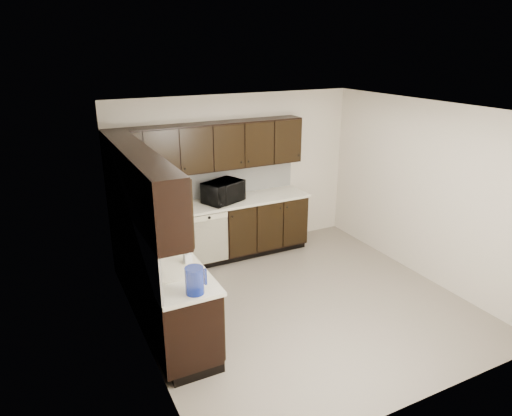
% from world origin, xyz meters
% --- Properties ---
extents(floor, '(4.00, 4.00, 0.00)m').
position_xyz_m(floor, '(0.00, 0.00, 0.00)').
color(floor, gray).
rests_on(floor, ground).
extents(ceiling, '(4.00, 4.00, 0.00)m').
position_xyz_m(ceiling, '(0.00, 0.00, 2.50)').
color(ceiling, white).
rests_on(ceiling, wall_back).
extents(wall_back, '(4.00, 0.02, 2.50)m').
position_xyz_m(wall_back, '(0.00, 2.00, 1.25)').
color(wall_back, beige).
rests_on(wall_back, floor).
extents(wall_left, '(0.02, 4.00, 2.50)m').
position_xyz_m(wall_left, '(-2.00, 0.00, 1.25)').
color(wall_left, beige).
rests_on(wall_left, floor).
extents(wall_right, '(0.02, 4.00, 2.50)m').
position_xyz_m(wall_right, '(2.00, 0.00, 1.25)').
color(wall_right, beige).
rests_on(wall_right, floor).
extents(wall_front, '(4.00, 0.02, 2.50)m').
position_xyz_m(wall_front, '(0.00, -2.00, 1.25)').
color(wall_front, beige).
rests_on(wall_front, floor).
extents(lower_cabinets, '(3.00, 2.80, 0.90)m').
position_xyz_m(lower_cabinets, '(-1.01, 1.11, 0.41)').
color(lower_cabinets, black).
rests_on(lower_cabinets, floor).
extents(countertop, '(3.03, 2.83, 0.04)m').
position_xyz_m(countertop, '(-1.01, 1.11, 0.92)').
color(countertop, silver).
rests_on(countertop, lower_cabinets).
extents(backsplash, '(3.00, 2.80, 0.48)m').
position_xyz_m(backsplash, '(-1.22, 1.32, 1.18)').
color(backsplash, white).
rests_on(backsplash, countertop).
extents(upper_cabinets, '(3.00, 2.80, 0.70)m').
position_xyz_m(upper_cabinets, '(-1.10, 1.20, 1.77)').
color(upper_cabinets, black).
rests_on(upper_cabinets, wall_back).
extents(dishwasher, '(0.58, 0.04, 0.78)m').
position_xyz_m(dishwasher, '(-0.70, 1.41, 0.55)').
color(dishwasher, beige).
rests_on(dishwasher, lower_cabinets).
extents(sink, '(0.54, 0.82, 0.42)m').
position_xyz_m(sink, '(-1.68, -0.01, 0.88)').
color(sink, beige).
rests_on(sink, countertop).
extents(microwave, '(0.69, 0.59, 0.32)m').
position_xyz_m(microwave, '(-0.36, 1.67, 1.10)').
color(microwave, black).
rests_on(microwave, countertop).
extents(soap_bottle_a, '(0.09, 0.09, 0.18)m').
position_xyz_m(soap_bottle_a, '(-1.51, -0.07, 1.03)').
color(soap_bottle_a, gray).
rests_on(soap_bottle_a, countertop).
extents(soap_bottle_b, '(0.13, 0.13, 0.27)m').
position_xyz_m(soap_bottle_b, '(-1.87, 0.49, 1.08)').
color(soap_bottle_b, gray).
rests_on(soap_bottle_b, countertop).
extents(toaster_oven, '(0.39, 0.34, 0.20)m').
position_xyz_m(toaster_oven, '(-1.75, 1.77, 1.04)').
color(toaster_oven, silver).
rests_on(toaster_oven, countertop).
extents(storage_bin, '(0.44, 0.33, 0.17)m').
position_xyz_m(storage_bin, '(-1.71, 1.03, 1.03)').
color(storage_bin, silver).
rests_on(storage_bin, countertop).
extents(blue_pitcher, '(0.18, 0.18, 0.27)m').
position_xyz_m(blue_pitcher, '(-1.65, -0.70, 1.08)').
color(blue_pitcher, navy).
rests_on(blue_pitcher, countertop).
extents(teal_tumbler, '(0.09, 0.09, 0.18)m').
position_xyz_m(teal_tumbler, '(-1.48, 0.74, 1.03)').
color(teal_tumbler, '#0C8A88').
rests_on(teal_tumbler, countertop).
extents(paper_towel_roll, '(0.14, 0.14, 0.26)m').
position_xyz_m(paper_towel_roll, '(-1.61, 0.93, 1.07)').
color(paper_towel_roll, white).
rests_on(paper_towel_roll, countertop).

